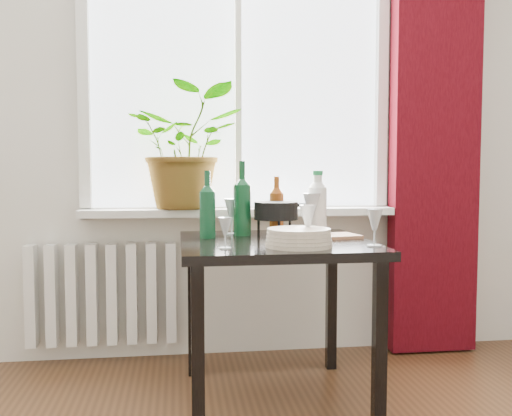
{
  "coord_description": "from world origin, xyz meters",
  "views": [
    {
      "loc": [
        -0.34,
        -0.98,
        1.07
      ],
      "look_at": [
        0.01,
        1.55,
        0.89
      ],
      "focal_mm": 40.0,
      "sensor_mm": 36.0,
      "label": 1
    }
  ],
  "objects": [
    {
      "name": "wine_bottle_left",
      "position": [
        -0.2,
        1.68,
        0.9
      ],
      "size": [
        0.08,
        0.08,
        0.32
      ],
      "primitive_type": null,
      "rotation": [
        0.0,
        0.0,
        0.03
      ],
      "color": "#0B3D1F",
      "rests_on": "table"
    },
    {
      "name": "curtain",
      "position": [
        1.12,
        2.12,
        1.3
      ],
      "size": [
        0.5,
        0.12,
        2.56
      ],
      "color": "#36040B",
      "rests_on": "ground"
    },
    {
      "name": "potted_plant",
      "position": [
        -0.28,
        2.15,
        1.18
      ],
      "size": [
        0.63,
        0.55,
        0.66
      ],
      "primitive_type": "imported",
      "rotation": [
        0.0,
        0.0,
        -0.06
      ],
      "color": "#2A711E",
      "rests_on": "windowsill"
    },
    {
      "name": "wineglass_front_left",
      "position": [
        -0.15,
        1.3,
        0.8
      ],
      "size": [
        0.07,
        0.07,
        0.13
      ],
      "primitive_type": null,
      "rotation": [
        0.0,
        0.0,
        0.22
      ],
      "color": "silver",
      "rests_on": "table"
    },
    {
      "name": "tv_remote",
      "position": [
        0.17,
        1.31,
        0.75
      ],
      "size": [
        0.1,
        0.18,
        0.02
      ],
      "primitive_type": "cube",
      "rotation": [
        0.0,
        0.0,
        0.28
      ],
      "color": "black",
      "rests_on": "table"
    },
    {
      "name": "radiator",
      "position": [
        -0.75,
        2.18,
        0.38
      ],
      "size": [
        0.8,
        0.1,
        0.55
      ],
      "color": "white",
      "rests_on": "ground"
    },
    {
      "name": "window",
      "position": [
        0.0,
        2.22,
        1.6
      ],
      "size": [
        1.72,
        0.08,
        1.62
      ],
      "color": "white",
      "rests_on": "ground"
    },
    {
      "name": "wineglass_back_left",
      "position": [
        -0.07,
        1.8,
        0.83
      ],
      "size": [
        0.09,
        0.09,
        0.18
      ],
      "primitive_type": null,
      "rotation": [
        0.0,
        0.0,
        0.26
      ],
      "color": "silver",
      "rests_on": "table"
    },
    {
      "name": "plate_stack",
      "position": [
        0.16,
        1.32,
        0.78
      ],
      "size": [
        0.28,
        0.28,
        0.07
      ],
      "primitive_type": "cylinder",
      "rotation": [
        0.0,
        0.0,
        -0.02
      ],
      "color": "beige",
      "rests_on": "table"
    },
    {
      "name": "wineglass_back_center",
      "position": [
        0.31,
        1.74,
        0.85
      ],
      "size": [
        0.11,
        0.11,
        0.21
      ],
      "primitive_type": null,
      "rotation": [
        0.0,
        0.0,
        0.35
      ],
      "color": "silver",
      "rests_on": "table"
    },
    {
      "name": "windowsill",
      "position": [
        0.0,
        2.15,
        0.82
      ],
      "size": [
        1.72,
        0.2,
        0.04
      ],
      "color": "silver",
      "rests_on": "ground"
    },
    {
      "name": "wine_bottle_right",
      "position": [
        -0.03,
        1.76,
        0.92
      ],
      "size": [
        0.11,
        0.11,
        0.37
      ],
      "primitive_type": null,
      "rotation": [
        0.0,
        0.0,
        0.3
      ],
      "color": "#0B3C1D",
      "rests_on": "table"
    },
    {
      "name": "wineglass_front_right",
      "position": [
        0.21,
        1.39,
        0.83
      ],
      "size": [
        0.08,
        0.08,
        0.17
      ],
      "primitive_type": null,
      "rotation": [
        0.0,
        0.0,
        0.03
      ],
      "color": "white",
      "rests_on": "table"
    },
    {
      "name": "cutting_board",
      "position": [
        0.37,
        1.6,
        0.75
      ],
      "size": [
        0.29,
        0.22,
        0.01
      ],
      "primitive_type": "cube",
      "rotation": [
        0.0,
        0.0,
        0.22
      ],
      "color": "#A76E4B",
      "rests_on": "table"
    },
    {
      "name": "table",
      "position": [
        0.1,
        1.55,
        0.65
      ],
      "size": [
        0.85,
        0.85,
        0.74
      ],
      "color": "black",
      "rests_on": "ground"
    },
    {
      "name": "bottle_amber",
      "position": [
        0.15,
        1.83,
        0.89
      ],
      "size": [
        0.09,
        0.09,
        0.29
      ],
      "primitive_type": null,
      "rotation": [
        0.0,
        0.0,
        0.43
      ],
      "color": "#7B360D",
      "rests_on": "table"
    },
    {
      "name": "fondue_pot",
      "position": [
        0.13,
        1.72,
        0.82
      ],
      "size": [
        0.31,
        0.29,
        0.17
      ],
      "primitive_type": null,
      "rotation": [
        0.0,
        0.0,
        0.38
      ],
      "color": "black",
      "rests_on": "table"
    },
    {
      "name": "wineglass_far_right",
      "position": [
        0.48,
        1.29,
        0.82
      ],
      "size": [
        0.07,
        0.07,
        0.16
      ],
      "primitive_type": null,
      "rotation": [
        0.0,
        0.0,
        -0.04
      ],
      "color": "silver",
      "rests_on": "table"
    },
    {
      "name": "cleaning_bottle",
      "position": [
        0.35,
        1.78,
        0.9
      ],
      "size": [
        0.11,
        0.11,
        0.32
      ],
      "primitive_type": null,
      "rotation": [
        0.0,
        0.0,
        0.19
      ],
      "color": "silver",
      "rests_on": "table"
    }
  ]
}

